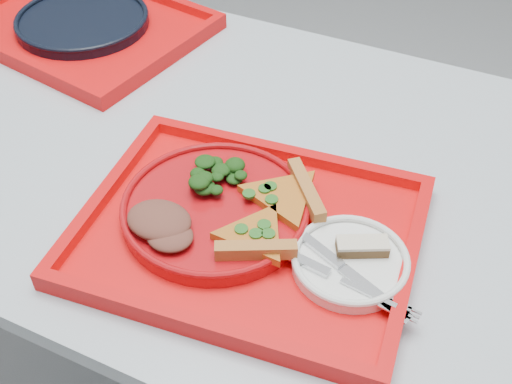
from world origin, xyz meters
TOP-DOWN VIEW (x-y plane):
  - table at (0.00, 0.00)m, footprint 1.60×0.80m
  - tray_main at (0.11, -0.15)m, footprint 0.48×0.40m
  - tray_far at (-0.43, 0.21)m, footprint 0.50×0.42m
  - dinner_plate at (0.05, -0.14)m, footprint 0.26×0.26m
  - side_plate at (0.25, -0.15)m, footprint 0.15×0.15m
  - navy_plate at (-0.43, 0.21)m, footprint 0.26×0.26m
  - pizza_slice_a at (0.13, -0.17)m, footprint 0.15×0.15m
  - pizza_slice_b at (0.13, -0.09)m, footprint 0.18×0.17m
  - salad_heap at (0.03, -0.10)m, footprint 0.08×0.07m
  - meat_portion at (0.00, -0.21)m, footprint 0.09×0.07m
  - dessert_bar at (0.26, -0.13)m, footprint 0.07×0.05m
  - knife at (0.26, -0.18)m, footprint 0.18×0.09m
  - fork at (0.25, -0.19)m, footprint 0.19×0.05m

SIDE VIEW (x-z plane):
  - table at x=0.00m, z-range 0.30..1.05m
  - tray_main at x=0.11m, z-range 0.75..0.76m
  - tray_far at x=-0.43m, z-range 0.75..0.76m
  - side_plate at x=0.25m, z-range 0.76..0.78m
  - navy_plate at x=-0.43m, z-range 0.76..0.78m
  - dinner_plate at x=0.05m, z-range 0.76..0.78m
  - knife at x=0.26m, z-range 0.78..0.78m
  - fork at x=0.25m, z-range 0.78..0.78m
  - dessert_bar at x=0.26m, z-range 0.78..0.79m
  - pizza_slice_a at x=0.13m, z-range 0.78..0.80m
  - pizza_slice_b at x=0.13m, z-range 0.78..0.80m
  - meat_portion at x=0.00m, z-range 0.78..0.81m
  - salad_heap at x=0.03m, z-range 0.78..0.82m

